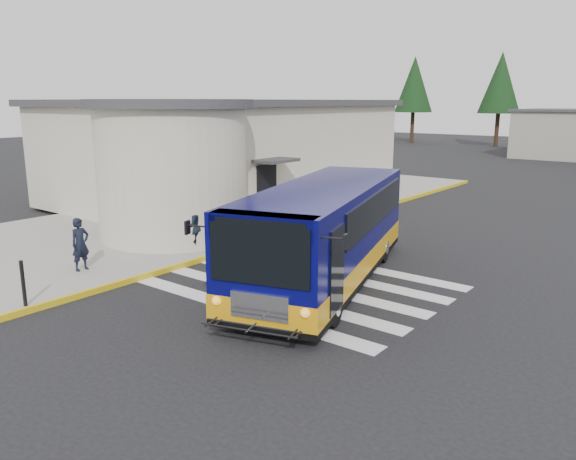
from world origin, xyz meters
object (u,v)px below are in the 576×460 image
Objects in this scene: pedestrian_b at (193,226)px; bollard at (23,283)px; transit_bus at (325,237)px; pedestrian_a at (80,244)px.

pedestrian_b is 5.97m from bollard.
transit_bus is 8.77× the size of bollard.
pedestrian_a is (-5.82, -3.78, -0.38)m from transit_bus.
bollard is at bearing -141.73° from transit_bus.
pedestrian_a is at bearing -164.34° from transit_bus.
pedestrian_b is at bearing 96.39° from bollard.
bollard is (1.55, -2.47, -0.20)m from pedestrian_a.
bollard is at bearing 10.04° from pedestrian_b.
bollard is at bearing -149.54° from pedestrian_a.
transit_bus reaches higher than pedestrian_b.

